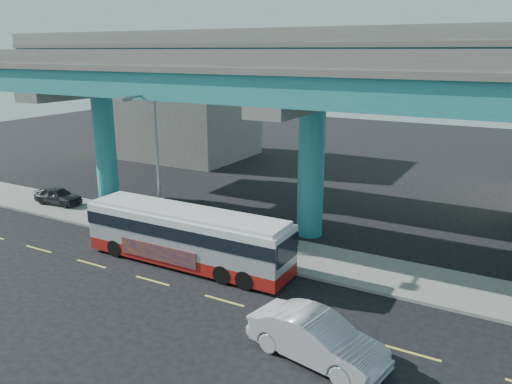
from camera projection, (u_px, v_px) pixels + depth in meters
The scene contains 9 objects.
ground at pixel (228, 298), 21.85m from camera, with size 120.00×120.00×0.00m, color black.
sidewalk at pixel (283, 253), 26.45m from camera, with size 70.00×4.00×0.15m, color gray.
lane_markings at pixel (224, 301), 21.59m from camera, with size 58.00×0.12×0.01m.
viaduct at pixel (315, 75), 26.99m from camera, with size 52.00×12.40×11.70m.
building_concrete at pixel (186, 112), 50.12m from camera, with size 12.00×10.00×9.00m, color gray.
transit_bus at pixel (187, 235), 24.92m from camera, with size 11.19×2.47×2.86m.
sedan at pixel (317, 338), 17.31m from camera, with size 5.29×2.70×1.66m, color #AEADB2.
parked_car at pixel (58, 196), 34.54m from camera, with size 3.60×1.70×1.19m, color #2A2A2E.
street_lamp at pixel (150, 147), 26.47m from camera, with size 0.50×2.67×8.28m.
Camera 1 is at (10.66, -16.65, 10.47)m, focal length 35.00 mm.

